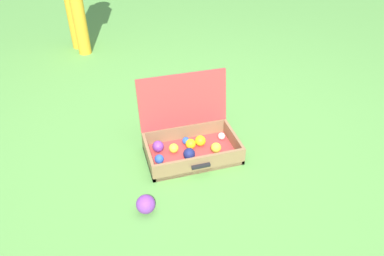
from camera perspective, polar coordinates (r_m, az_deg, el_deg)
ground_plane at (r=2.29m, az=1.20°, el=-2.98°), size 16.00×16.00×0.00m
open_suitcase at (r=2.19m, az=-0.53°, el=-1.54°), size 0.56×0.43×0.45m
stray_ball_on_grass at (r=1.87m, az=-7.42°, el=-12.01°), size 0.10×0.10×0.10m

